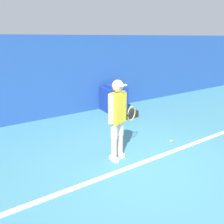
% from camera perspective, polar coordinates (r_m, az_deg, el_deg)
% --- Properties ---
extents(ground_plane, '(24.00, 24.00, 0.00)m').
position_cam_1_polar(ground_plane, '(4.53, 8.69, -13.65)').
color(ground_plane, teal).
extents(back_wall, '(24.00, 0.10, 2.50)m').
position_cam_1_polar(back_wall, '(7.16, -10.78, 9.16)').
color(back_wall, '#234C99').
rests_on(back_wall, ground_plane).
extents(court_baseline, '(21.60, 0.10, 0.01)m').
position_cam_1_polar(court_baseline, '(4.60, 7.81, -13.01)').
color(court_baseline, white).
rests_on(court_baseline, ground_plane).
extents(tennis_player, '(0.89, 0.45, 1.67)m').
position_cam_1_polar(tennis_player, '(4.33, 1.51, -1.27)').
color(tennis_player, beige).
rests_on(tennis_player, ground_plane).
extents(tennis_ball, '(0.07, 0.07, 0.07)m').
position_cam_1_polar(tennis_ball, '(5.54, 15.18, -7.34)').
color(tennis_ball, '#D1E533').
rests_on(tennis_ball, ground_plane).
extents(covered_chair, '(0.79, 0.63, 0.92)m').
position_cam_1_polar(covered_chair, '(7.58, 0.48, 3.71)').
color(covered_chair, navy).
rests_on(covered_chair, ground_plane).
extents(equipment_bag, '(0.80, 0.31, 0.21)m').
position_cam_1_polar(equipment_bag, '(6.89, 3.55, -0.75)').
color(equipment_bag, black).
rests_on(equipment_bag, ground_plane).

